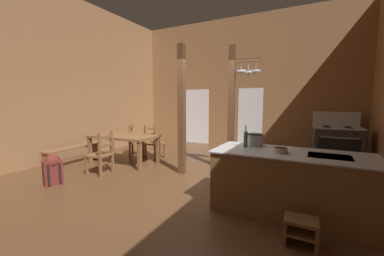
{
  "coord_description": "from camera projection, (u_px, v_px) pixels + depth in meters",
  "views": [
    {
      "loc": [
        2.22,
        -3.92,
        1.61
      ],
      "look_at": [
        -0.02,
        0.47,
        1.04
      ],
      "focal_mm": 21.71,
      "sensor_mm": 36.0,
      "label": 1
    }
  ],
  "objects": [
    {
      "name": "wall_back",
      "position": [
        241.0,
        83.0,
        8.11
      ],
      "size": [
        8.25,
        0.14,
        4.48
      ],
      "primitive_type": "cube",
      "color": "#93663F",
      "rests_on": "ground_plane"
    },
    {
      "name": "glazed_panel_back_right",
      "position": [
        250.0,
        118.0,
        8.01
      ],
      "size": [
        0.84,
        0.01,
        2.05
      ],
      "primitive_type": "cube",
      "color": "white",
      "rests_on": "ground_plane"
    },
    {
      "name": "stove_range",
      "position": [
        336.0,
        144.0,
        6.19
      ],
      "size": [
        1.18,
        0.88,
        1.32
      ],
      "color": "#323232",
      "rests_on": "ground_plane"
    },
    {
      "name": "support_post_with_pot_rack",
      "position": [
        233.0,
        105.0,
        5.2
      ],
      "size": [
        0.69,
        0.28,
        2.83
      ],
      "color": "brown",
      "rests_on": "ground_plane"
    },
    {
      "name": "ladderback_chair_at_table_end",
      "position": [
        154.0,
        142.0,
        6.56
      ],
      "size": [
        0.51,
        0.51,
        0.95
      ],
      "color": "brown",
      "rests_on": "ground_plane"
    },
    {
      "name": "ladderback_chair_near_window",
      "position": [
        136.0,
        141.0,
        6.88
      ],
      "size": [
        0.6,
        0.6,
        0.95
      ],
      "color": "brown",
      "rests_on": "ground_plane"
    },
    {
      "name": "backpack",
      "position": [
        53.0,
        169.0,
        4.48
      ],
      "size": [
        0.37,
        0.38,
        0.6
      ],
      "color": "maroon",
      "rests_on": "ground_plane"
    },
    {
      "name": "ground_plane",
      "position": [
        182.0,
        184.0,
        4.66
      ],
      "size": [
        8.25,
        9.04,
        0.1
      ],
      "primitive_type": "cube",
      "color": "brown"
    },
    {
      "name": "stockpot_on_counter",
      "position": [
        255.0,
        140.0,
        3.79
      ],
      "size": [
        0.33,
        0.26,
        0.19
      ],
      "color": "#B7BABF",
      "rests_on": "kitchen_island"
    },
    {
      "name": "bottle_tall_on_counter",
      "position": [
        246.0,
        139.0,
        3.67
      ],
      "size": [
        0.06,
        0.06,
        0.34
      ],
      "color": "#2D5638",
      "rests_on": "kitchen_island"
    },
    {
      "name": "bench_along_left_wall",
      "position": [
        74.0,
        152.0,
        6.03
      ],
      "size": [
        0.42,
        1.55,
        0.44
      ],
      "color": "brown",
      "rests_on": "ground_plane"
    },
    {
      "name": "kitchen_island",
      "position": [
        290.0,
        183.0,
        3.34
      ],
      "size": [
        2.17,
        0.99,
        0.89
      ],
      "color": "brown",
      "rests_on": "ground_plane"
    },
    {
      "name": "mixing_bowl_on_counter",
      "position": [
        280.0,
        150.0,
        3.27
      ],
      "size": [
        0.2,
        0.2,
        0.07
      ],
      "color": "#B2A893",
      "rests_on": "kitchen_island"
    },
    {
      "name": "ladderback_chair_by_post",
      "position": [
        101.0,
        154.0,
        5.11
      ],
      "size": [
        0.48,
        0.48,
        0.95
      ],
      "color": "brown",
      "rests_on": "ground_plane"
    },
    {
      "name": "wall_left",
      "position": [
        56.0,
        77.0,
        6.11
      ],
      "size": [
        0.14,
        9.04,
        4.48
      ],
      "primitive_type": "cube",
      "color": "#93663F",
      "rests_on": "ground_plane"
    },
    {
      "name": "glazed_door_back_left",
      "position": [
        197.0,
        116.0,
        8.94
      ],
      "size": [
        1.0,
        0.01,
        2.05
      ],
      "primitive_type": "cube",
      "color": "white",
      "rests_on": "ground_plane"
    },
    {
      "name": "step_stool",
      "position": [
        301.0,
        229.0,
        2.62
      ],
      "size": [
        0.36,
        0.28,
        0.3
      ],
      "color": "brown",
      "rests_on": "ground_plane"
    },
    {
      "name": "support_post_center",
      "position": [
        182.0,
        110.0,
        5.09
      ],
      "size": [
        0.14,
        0.14,
        2.83
      ],
      "color": "brown",
      "rests_on": "ground_plane"
    },
    {
      "name": "dining_table",
      "position": [
        124.0,
        139.0,
        6.0
      ],
      "size": [
        1.74,
        0.97,
        0.74
      ],
      "color": "brown",
      "rests_on": "ground_plane"
    }
  ]
}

